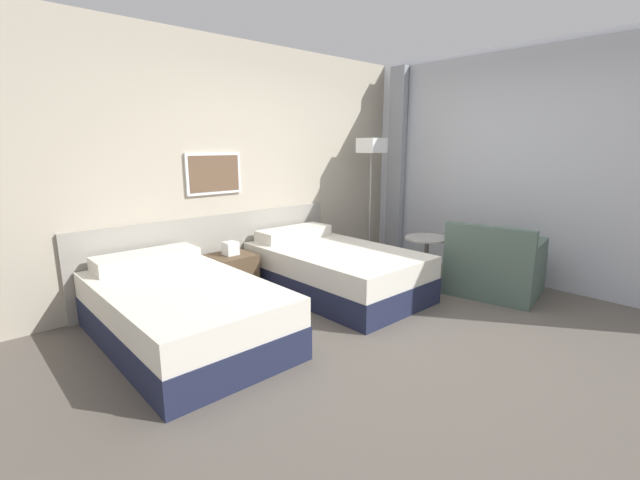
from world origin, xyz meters
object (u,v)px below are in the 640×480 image
Objects in this scene: bed_near_window at (334,270)px; side_table at (426,252)px; nightstand at (232,274)px; armchair at (494,269)px; floor_lamp at (371,155)px; bed_near_door at (182,311)px.

bed_near_window is 3.31× the size of side_table.
armchair reaches higher than nightstand.
floor_lamp is 2.12m from armchair.
nightstand is (0.88, 0.68, -0.02)m from bed_near_door.
bed_near_window is 3.23× the size of nightstand.
bed_near_window is at bearing 149.28° from side_table.
bed_near_door is 1.11m from nightstand.
side_table is (-0.29, -1.11, -1.05)m from floor_lamp.
bed_near_window reaches higher than nightstand.
bed_near_window is 1.80m from floor_lamp.
bed_near_door is 1.00× the size of bed_near_window.
bed_near_window is 1.74m from armchair.
floor_lamp is at bearing 24.80° from bed_near_window.
armchair is (3.01, -1.20, 0.02)m from bed_near_door.
side_table is 0.74m from armchair.
floor_lamp is 1.56m from side_table.
bed_near_door is 1.13× the size of floor_lamp.
side_table is (0.92, -0.55, 0.15)m from bed_near_window.
bed_near_window is at bearing 35.56° from armchair.
bed_near_door is 1.76m from bed_near_window.
armchair reaches higher than side_table.
side_table is at bearing -104.66° from floor_lamp.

